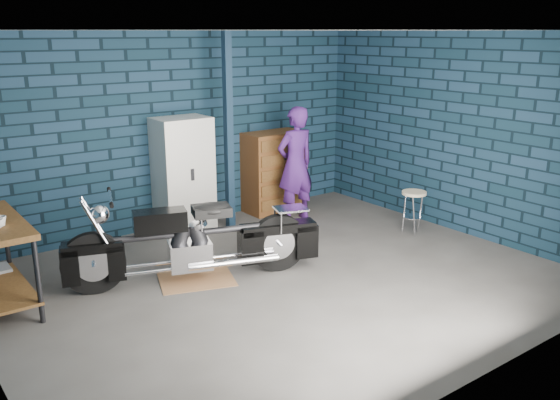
# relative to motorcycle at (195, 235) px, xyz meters

# --- Properties ---
(ground) EXTENTS (6.00, 6.00, 0.00)m
(ground) POSITION_rel_motorcycle_xyz_m (0.76, -0.58, -0.53)
(ground) COLOR #53504D
(ground) RESTS_ON ground
(room_walls) EXTENTS (6.02, 5.01, 2.71)m
(room_walls) POSITION_rel_motorcycle_xyz_m (0.76, -0.02, 1.37)
(room_walls) COLOR #0E2431
(room_walls) RESTS_ON ground
(support_post) EXTENTS (0.10, 0.10, 2.70)m
(support_post) POSITION_rel_motorcycle_xyz_m (1.31, 1.37, 0.82)
(support_post) COLOR #112336
(support_post) RESTS_ON ground
(drip_mat) EXTENTS (0.97, 0.84, 0.01)m
(drip_mat) POSITION_rel_motorcycle_xyz_m (0.00, 0.00, -0.53)
(drip_mat) COLOR brown
(drip_mat) RESTS_ON ground
(motorcycle) EXTENTS (2.49, 1.39, 1.06)m
(motorcycle) POSITION_rel_motorcycle_xyz_m (0.00, 0.00, 0.00)
(motorcycle) COLOR black
(motorcycle) RESTS_ON ground
(person) EXTENTS (0.62, 0.41, 1.67)m
(person) POSITION_rel_motorcycle_xyz_m (2.25, 1.09, 0.30)
(person) COLOR #441C69
(person) RESTS_ON ground
(locker) EXTENTS (0.74, 0.53, 1.58)m
(locker) POSITION_rel_motorcycle_xyz_m (0.74, 1.65, 0.26)
(locker) COLOR silver
(locker) RESTS_ON ground
(tool_chest) EXTENTS (0.92, 0.51, 1.22)m
(tool_chest) POSITION_rel_motorcycle_xyz_m (2.29, 1.65, 0.08)
(tool_chest) COLOR brown
(tool_chest) RESTS_ON ground
(shop_stool) EXTENTS (0.39, 0.39, 0.60)m
(shop_stool) POSITION_rel_motorcycle_xyz_m (3.16, -0.37, -0.23)
(shop_stool) COLOR #C1B192
(shop_stool) RESTS_ON ground
(cup_b) EXTENTS (0.11, 0.11, 0.09)m
(cup_b) POSITION_rel_motorcycle_xyz_m (-1.85, 0.37, 0.43)
(cup_b) COLOR #C1B192
(cup_b) RESTS_ON workbench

